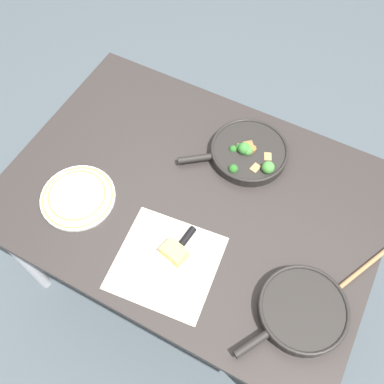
{
  "coord_description": "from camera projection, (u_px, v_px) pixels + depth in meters",
  "views": [
    {
      "loc": [
        0.35,
        -0.66,
        2.01
      ],
      "look_at": [
        0.0,
        0.0,
        0.74
      ],
      "focal_mm": 40.0,
      "sensor_mm": 36.0,
      "label": 1
    }
  ],
  "objects": [
    {
      "name": "wooden_spoon",
      "position": [
        338.0,
        289.0,
        1.31
      ],
      "size": [
        0.19,
        0.34,
        0.02
      ],
      "rotation": [
        0.0,
        0.0,
        4.25
      ],
      "color": "#996B42",
      "rests_on": "dining_table_red"
    },
    {
      "name": "ground_plane",
      "position": [
        192.0,
        267.0,
        2.11
      ],
      "size": [
        14.0,
        14.0,
        0.0
      ],
      "primitive_type": "plane",
      "color": "#424C51"
    },
    {
      "name": "skillet_eggs",
      "position": [
        302.0,
        310.0,
        1.26
      ],
      "size": [
        0.27,
        0.35,
        0.05
      ],
      "rotation": [
        0.0,
        0.0,
        4.18
      ],
      "color": "black",
      "rests_on": "dining_table_red"
    },
    {
      "name": "dining_table_red",
      "position": [
        192.0,
        205.0,
        1.55
      ],
      "size": [
        1.3,
        0.93,
        0.72
      ],
      "color": "#2D2826",
      "rests_on": "ground_plane"
    },
    {
      "name": "cheese_block",
      "position": [
        174.0,
        252.0,
        1.36
      ],
      "size": [
        0.09,
        0.07,
        0.05
      ],
      "color": "#E0C15B",
      "rests_on": "dining_table_red"
    },
    {
      "name": "parchment_sheet",
      "position": [
        166.0,
        263.0,
        1.37
      ],
      "size": [
        0.35,
        0.34,
        0.0
      ],
      "color": "beige",
      "rests_on": "dining_table_red"
    },
    {
      "name": "dinner_plate_stack",
      "position": [
        78.0,
        196.0,
        1.47
      ],
      "size": [
        0.26,
        0.26,
        0.03
      ],
      "color": "silver",
      "rests_on": "dining_table_red"
    },
    {
      "name": "grater_knife",
      "position": [
        178.0,
        249.0,
        1.38
      ],
      "size": [
        0.05,
        0.25,
        0.02
      ],
      "rotation": [
        0.0,
        0.0,
        4.6
      ],
      "color": "silver",
      "rests_on": "dining_table_red"
    },
    {
      "name": "skillet_broccoli",
      "position": [
        248.0,
        152.0,
        1.55
      ],
      "size": [
        0.36,
        0.31,
        0.07
      ],
      "rotation": [
        0.0,
        0.0,
        3.79
      ],
      "color": "black",
      "rests_on": "dining_table_red"
    }
  ]
}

